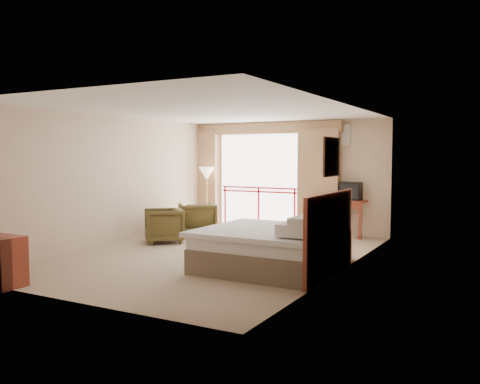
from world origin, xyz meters
The scene contains 28 objects.
floor centered at (0.00, 0.00, 0.00)m, with size 7.00×7.00×0.00m, color gray.
ceiling centered at (0.00, 0.00, 2.70)m, with size 7.00×7.00×0.00m, color white.
wall_back centered at (0.00, 3.50, 1.35)m, with size 5.00×5.00×0.00m, color #CCAF94.
wall_front centered at (0.00, -3.50, 1.35)m, with size 5.00×5.00×0.00m, color #CCAF94.
wall_left centered at (-2.50, 0.00, 1.35)m, with size 7.00×7.00×0.00m, color #CCAF94.
wall_right centered at (2.50, 0.00, 1.35)m, with size 7.00×7.00×0.00m, color #CCAF94.
balcony_door centered at (-0.80, 3.48, 1.20)m, with size 2.40×2.40×0.00m, color white.
balcony_railing centered at (-0.80, 3.46, 0.81)m, with size 2.09×0.03×1.02m.
curtain_left centered at (-2.45, 3.35, 1.25)m, with size 1.00×0.26×2.50m, color #936D4D.
curtain_right centered at (0.85, 3.35, 1.25)m, with size 1.00×0.26×2.50m, color #936D4D.
valance centered at (-0.80, 3.38, 2.55)m, with size 4.40×0.22×0.28m, color #936D4D.
hvac_vent centered at (1.30, 3.47, 2.35)m, with size 0.50×0.04×0.50m, color silver.
bed centered at (1.50, -0.60, 0.38)m, with size 2.13×2.06×0.97m.
headboard centered at (2.46, -0.60, 0.65)m, with size 0.06×2.10×1.30m, color maroon.
framed_art centered at (2.47, -0.60, 1.85)m, with size 0.04×0.72×0.60m.
nightstand centered at (2.21, 0.61, 0.28)m, with size 0.40×0.47×0.57m, color maroon.
table_lamp centered at (2.21, 0.66, 1.03)m, with size 0.34×0.34×0.60m.
phone centered at (2.16, 0.46, 0.61)m, with size 0.20×0.15×0.09m, color black.
desk centered at (1.33, 3.38, 0.66)m, with size 1.30×0.63×0.85m.
tv centered at (1.63, 3.32, 1.05)m, with size 0.46×0.36×0.42m.
coffee_maker centered at (0.98, 3.33, 0.99)m, with size 0.13×0.13×0.28m, color black.
cup centered at (1.13, 3.28, 0.89)m, with size 0.06×0.06×0.09m, color white.
wastebasket centered at (0.85, 2.80, 0.15)m, with size 0.24×0.24×0.30m, color black.
armchair_far centered at (-1.63, 1.88, 0.00)m, with size 0.81×0.83×0.75m, color #40361B.
armchair_near centered at (-1.67, 0.64, 0.00)m, with size 0.78×0.81×0.73m, color #40361B.
side_table centered at (-1.85, 1.46, 0.40)m, with size 0.53×0.53×0.58m.
book centered at (-1.85, 1.46, 0.59)m, with size 0.18×0.24×0.02m, color white.
floor_lamp centered at (-2.09, 3.03, 1.35)m, with size 0.40×0.40×1.57m.
Camera 1 is at (4.96, -8.07, 1.87)m, focal length 38.00 mm.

